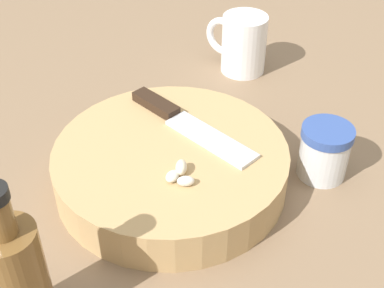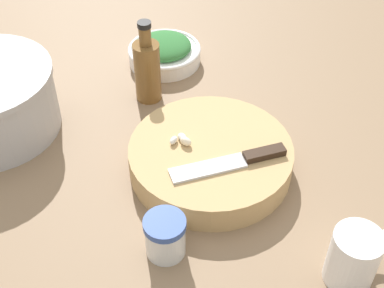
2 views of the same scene
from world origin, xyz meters
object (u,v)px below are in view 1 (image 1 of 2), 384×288
(garlic_cloves, at_px, (180,173))
(spice_jar, at_px, (324,151))
(cutting_board, at_px, (171,166))
(oil_bottle, at_px, (18,277))
(chef_knife, at_px, (183,121))
(coffee_mug, at_px, (242,43))

(garlic_cloves, height_order, spice_jar, spice_jar)
(cutting_board, distance_m, oil_bottle, 0.25)
(chef_knife, height_order, coffee_mug, coffee_mug)
(coffee_mug, bearing_deg, chef_knife, 19.31)
(coffee_mug, distance_m, oil_bottle, 0.55)
(cutting_board, relative_size, garlic_cloves, 7.01)
(spice_jar, bearing_deg, chef_knife, -60.28)
(spice_jar, relative_size, coffee_mug, 0.65)
(cutting_board, bearing_deg, oil_bottle, 9.16)
(cutting_board, bearing_deg, spice_jar, 136.35)
(oil_bottle, bearing_deg, garlic_cloves, 178.66)
(coffee_mug, bearing_deg, oil_bottle, 15.50)
(cutting_board, bearing_deg, garlic_cloves, 56.01)
(spice_jar, bearing_deg, cutting_board, -43.65)
(cutting_board, xyz_separation_m, coffee_mug, (-0.29, -0.11, 0.02))
(spice_jar, height_order, coffee_mug, coffee_mug)
(chef_knife, xyz_separation_m, oil_bottle, (0.29, 0.06, 0.01))
(cutting_board, bearing_deg, coffee_mug, -159.44)
(coffee_mug, relative_size, oil_bottle, 0.62)
(cutting_board, distance_m, garlic_cloves, 0.06)
(coffee_mug, height_order, oil_bottle, oil_bottle)
(coffee_mug, bearing_deg, garlic_cloves, 25.59)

